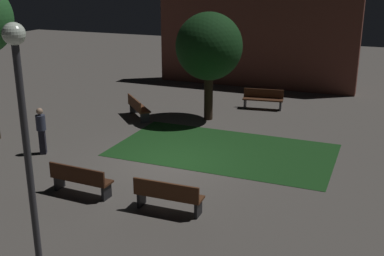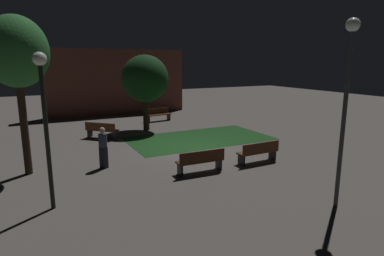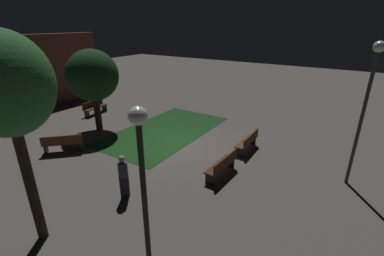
{
  "view_description": "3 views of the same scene",
  "coord_description": "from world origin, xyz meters",
  "px_view_note": "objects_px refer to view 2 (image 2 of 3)",
  "views": [
    {
      "loc": [
        6.13,
        -13.19,
        5.86
      ],
      "look_at": [
        0.28,
        1.04,
        0.9
      ],
      "focal_mm": 44.85,
      "sensor_mm": 36.0,
      "label": 1
    },
    {
      "loc": [
        -6.81,
        -13.17,
        4.07
      ],
      "look_at": [
        0.31,
        0.81,
        0.82
      ],
      "focal_mm": 30.28,
      "sensor_mm": 36.0,
      "label": 2
    },
    {
      "loc": [
        -9.76,
        -7.11,
        5.69
      ],
      "look_at": [
        0.63,
        -0.46,
        0.82
      ],
      "focal_mm": 25.07,
      "sensor_mm": 36.0,
      "label": 3
    }
  ],
  "objects_px": {
    "bench_by_lamp": "(102,130)",
    "lamp_post_plaza_east": "(44,104)",
    "bench_path_side": "(158,114)",
    "pedestrian": "(103,147)",
    "tree_back_left": "(16,53)",
    "lamp_post_plaza_west": "(347,85)",
    "bench_front_left": "(201,160)",
    "tree_tall_center": "(145,79)",
    "bench_front_right": "(259,151)"
  },
  "relations": [
    {
      "from": "lamp_post_plaza_east",
      "to": "pedestrian",
      "type": "bearing_deg",
      "value": 54.96
    },
    {
      "from": "bench_path_side",
      "to": "tree_tall_center",
      "type": "xyz_separation_m",
      "value": [
        -1.71,
        -2.5,
        2.56
      ]
    },
    {
      "from": "bench_path_side",
      "to": "bench_by_lamp",
      "type": "distance_m",
      "value": 5.73
    },
    {
      "from": "bench_front_left",
      "to": "tree_back_left",
      "type": "relative_size",
      "value": 0.32
    },
    {
      "from": "tree_tall_center",
      "to": "bench_front_left",
      "type": "bearing_deg",
      "value": -95.07
    },
    {
      "from": "bench_front_left",
      "to": "lamp_post_plaza_west",
      "type": "xyz_separation_m",
      "value": [
        2.11,
        -4.21,
        2.97
      ]
    },
    {
      "from": "tree_back_left",
      "to": "tree_tall_center",
      "type": "distance_m",
      "value": 8.45
    },
    {
      "from": "bench_by_lamp",
      "to": "tree_tall_center",
      "type": "height_order",
      "value": "tree_tall_center"
    },
    {
      "from": "bench_front_left",
      "to": "bench_front_right",
      "type": "bearing_deg",
      "value": -0.0
    },
    {
      "from": "lamp_post_plaza_west",
      "to": "pedestrian",
      "type": "bearing_deg",
      "value": 128.86
    },
    {
      "from": "bench_front_left",
      "to": "bench_path_side",
      "type": "height_order",
      "value": "same"
    },
    {
      "from": "lamp_post_plaza_west",
      "to": "tree_tall_center",
      "type": "bearing_deg",
      "value": 96.38
    },
    {
      "from": "tree_back_left",
      "to": "bench_front_left",
      "type": "bearing_deg",
      "value": -26.3
    },
    {
      "from": "bench_front_right",
      "to": "lamp_post_plaza_east",
      "type": "bearing_deg",
      "value": -174.91
    },
    {
      "from": "tree_back_left",
      "to": "pedestrian",
      "type": "bearing_deg",
      "value": -12.72
    },
    {
      "from": "lamp_post_plaza_east",
      "to": "pedestrian",
      "type": "distance_m",
      "value": 4.13
    },
    {
      "from": "bench_path_side",
      "to": "lamp_post_plaza_east",
      "type": "distance_m",
      "value": 13.86
    },
    {
      "from": "tree_tall_center",
      "to": "lamp_post_plaza_west",
      "type": "xyz_separation_m",
      "value": [
        1.38,
        -12.38,
        0.41
      ]
    },
    {
      "from": "bench_path_side",
      "to": "lamp_post_plaza_east",
      "type": "bearing_deg",
      "value": -123.6
    },
    {
      "from": "bench_front_left",
      "to": "tree_tall_center",
      "type": "relative_size",
      "value": 0.41
    },
    {
      "from": "bench_front_right",
      "to": "tree_tall_center",
      "type": "relative_size",
      "value": 0.41
    },
    {
      "from": "bench_front_right",
      "to": "lamp_post_plaza_east",
      "type": "distance_m",
      "value": 8.19
    },
    {
      "from": "bench_front_right",
      "to": "bench_path_side",
      "type": "distance_m",
      "value": 10.67
    },
    {
      "from": "bench_front_left",
      "to": "tree_tall_center",
      "type": "distance_m",
      "value": 8.59
    },
    {
      "from": "bench_by_lamp",
      "to": "lamp_post_plaza_east",
      "type": "relative_size",
      "value": 0.37
    },
    {
      "from": "bench_by_lamp",
      "to": "lamp_post_plaza_west",
      "type": "distance_m",
      "value": 12.52
    },
    {
      "from": "tree_back_left",
      "to": "tree_tall_center",
      "type": "relative_size",
      "value": 1.27
    },
    {
      "from": "bench_front_left",
      "to": "bench_path_side",
      "type": "distance_m",
      "value": 10.95
    },
    {
      "from": "lamp_post_plaza_east",
      "to": "tree_tall_center",
      "type": "bearing_deg",
      "value": 56.63
    },
    {
      "from": "lamp_post_plaza_west",
      "to": "lamp_post_plaza_east",
      "type": "distance_m",
      "value": 8.05
    },
    {
      "from": "bench_by_lamp",
      "to": "pedestrian",
      "type": "height_order",
      "value": "pedestrian"
    },
    {
      "from": "bench_by_lamp",
      "to": "tree_back_left",
      "type": "relative_size",
      "value": 0.29
    },
    {
      "from": "lamp_post_plaza_east",
      "to": "bench_by_lamp",
      "type": "bearing_deg",
      "value": 69.24
    },
    {
      "from": "bench_front_right",
      "to": "lamp_post_plaza_west",
      "type": "distance_m",
      "value": 5.18
    },
    {
      "from": "bench_front_left",
      "to": "lamp_post_plaza_west",
      "type": "bearing_deg",
      "value": -63.38
    },
    {
      "from": "bench_front_right",
      "to": "lamp_post_plaza_west",
      "type": "relative_size",
      "value": 0.35
    },
    {
      "from": "bench_path_side",
      "to": "lamp_post_plaza_west",
      "type": "height_order",
      "value": "lamp_post_plaza_west"
    },
    {
      "from": "bench_front_left",
      "to": "pedestrian",
      "type": "relative_size",
      "value": 1.13
    },
    {
      "from": "bench_path_side",
      "to": "tree_back_left",
      "type": "height_order",
      "value": "tree_back_left"
    },
    {
      "from": "bench_front_left",
      "to": "bench_front_right",
      "type": "height_order",
      "value": "same"
    },
    {
      "from": "bench_path_side",
      "to": "pedestrian",
      "type": "bearing_deg",
      "value": -123.1
    },
    {
      "from": "bench_front_right",
      "to": "tree_back_left",
      "type": "xyz_separation_m",
      "value": [
        -8.35,
        2.81,
        3.85
      ]
    },
    {
      "from": "bench_front_left",
      "to": "tree_back_left",
      "type": "bearing_deg",
      "value": 153.7
    },
    {
      "from": "bench_front_right",
      "to": "tree_tall_center",
      "type": "bearing_deg",
      "value": 103.41
    },
    {
      "from": "bench_by_lamp",
      "to": "lamp_post_plaza_east",
      "type": "distance_m",
      "value": 8.79
    },
    {
      "from": "lamp_post_plaza_west",
      "to": "bench_front_right",
      "type": "bearing_deg",
      "value": 82.38
    },
    {
      "from": "tree_tall_center",
      "to": "lamp_post_plaza_west",
      "type": "bearing_deg",
      "value": -83.62
    },
    {
      "from": "bench_path_side",
      "to": "lamp_post_plaza_east",
      "type": "relative_size",
      "value": 0.43
    },
    {
      "from": "tree_tall_center",
      "to": "pedestrian",
      "type": "bearing_deg",
      "value": -122.53
    },
    {
      "from": "bench_by_lamp",
      "to": "bench_path_side",
      "type": "bearing_deg",
      "value": 37.3
    }
  ]
}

